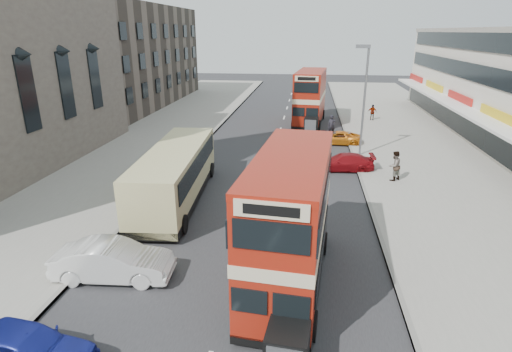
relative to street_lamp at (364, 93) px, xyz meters
The scene contains 18 objects.
ground 19.73m from the street_lamp, 109.92° to the right, with size 160.00×160.00×0.00m, color #28282B.
road_surface 8.33m from the street_lamp, 162.95° to the left, with size 12.00×90.00×0.01m, color #28282B.
pavement_right 7.50m from the street_lamp, 20.06° to the left, with size 12.00×90.00×0.15m, color gray.
pavement_left 19.22m from the street_lamp, behind, with size 12.00×90.00×0.15m, color gray.
kerb_left 13.62m from the street_lamp, behind, with size 0.20×90.00×0.16m, color gray.
kerb_right 5.13m from the street_lamp, 101.90° to the left, with size 0.20×90.00×0.16m, color gray.
brick_terrace 34.86m from the street_lamp, 144.96° to the left, with size 14.00×28.00×12.00m, color #66594C.
street_lamp is the anchor object (origin of this frame).
bus_main 17.89m from the street_lamp, 104.47° to the right, with size 3.13×9.01×4.86m.
bus_second 12.09m from the street_lamp, 108.53° to the left, with size 3.35×9.51×5.13m.
coach 15.21m from the street_lamp, 138.07° to the right, with size 3.36×10.59×2.76m.
car_left_near 25.42m from the street_lamp, 117.34° to the right, with size 1.63×4.05×1.38m, color navy.
car_left_front 21.29m from the street_lamp, 122.07° to the right, with size 1.57×4.50×1.48m, color white.
car_right_a 5.63m from the street_lamp, 111.73° to the right, with size 1.65×4.05×1.18m, color maroon.
car_right_b 5.66m from the street_lamp, 111.84° to the left, with size 1.78×3.87×1.08m, color orange.
pedestrian_near 6.77m from the street_lamp, 74.35° to the right, with size 0.70×0.48×1.91m, color gray.
pedestrian_far 14.12m from the street_lamp, 78.21° to the left, with size 0.94×0.39×1.61m, color gray.
cyclist 6.64m from the street_lamp, 110.55° to the left, with size 0.70×1.63×2.14m.
Camera 1 is at (2.55, -12.42, 9.02)m, focal length 28.56 mm.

